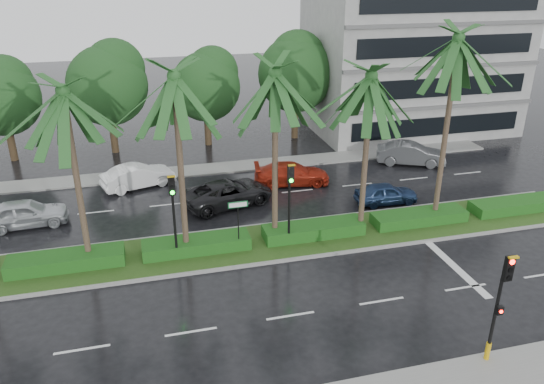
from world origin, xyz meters
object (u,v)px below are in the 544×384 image
object	(u,v)px
car_silver	(25,213)
car_blue	(386,193)
signal_near	(499,304)
car_grey	(411,154)
car_darkgrey	(228,193)
car_red	(292,174)
car_white	(138,176)
street_sign	(238,214)
signal_median_left	(173,205)

from	to	relation	value
car_silver	car_blue	world-z (taller)	car_silver
signal_near	car_grey	distance (m)	20.31
car_darkgrey	car_blue	bearing A→B (deg)	-119.34
car_red	car_blue	world-z (taller)	car_red
car_silver	car_red	xyz separation A→B (m)	(15.50, 2.04, -0.05)
signal_near	car_blue	world-z (taller)	signal_near
car_darkgrey	car_white	bearing A→B (deg)	35.32
car_white	car_darkgrey	world-z (taller)	car_darkgrey
car_darkgrey	car_red	size ratio (longest dim) A/B	1.12
street_sign	car_silver	xyz separation A→B (m)	(-10.50, 5.72, -1.38)
signal_near	car_white	distance (m)	22.74
car_grey	street_sign	bearing A→B (deg)	147.21
car_blue	signal_median_left	bearing A→B (deg)	109.20
street_sign	car_darkgrey	world-z (taller)	street_sign
car_red	car_grey	distance (m)	9.17
car_red	car_blue	xyz separation A→B (m)	(4.50, -4.24, -0.07)
signal_median_left	street_sign	size ratio (longest dim) A/B	1.68
car_white	car_red	bearing A→B (deg)	-118.78
car_blue	car_grey	xyz separation A→B (m)	(4.57, 5.57, 0.15)
street_sign	car_red	world-z (taller)	street_sign
car_red	car_silver	bearing A→B (deg)	106.60
signal_median_left	car_silver	xyz separation A→B (m)	(-7.50, 5.90, -2.25)
street_sign	signal_median_left	bearing A→B (deg)	-176.53
signal_median_left	car_darkgrey	distance (m)	7.17
street_sign	car_darkgrey	distance (m)	5.85
signal_near	car_silver	size ratio (longest dim) A/B	1.00
car_silver	car_red	size ratio (longest dim) A/B	0.92
car_blue	car_grey	world-z (taller)	car_grey
car_darkgrey	car_red	distance (m)	4.97
car_darkgrey	car_red	bearing A→B (deg)	-80.96
car_silver	car_grey	distance (m)	24.80
car_red	car_grey	bearing A→B (deg)	-72.52
car_white	car_red	size ratio (longest dim) A/B	0.94
signal_median_left	car_white	size ratio (longest dim) A/B	0.97
signal_near	street_sign	bearing A→B (deg)	125.34
car_grey	car_white	bearing A→B (deg)	112.57
signal_near	car_silver	world-z (taller)	signal_near
car_blue	car_grey	bearing A→B (deg)	-36.66
car_silver	car_grey	world-z (taller)	car_grey
car_silver	car_grey	size ratio (longest dim) A/B	0.94
car_darkgrey	car_blue	world-z (taller)	car_darkgrey
car_grey	car_darkgrey	bearing A→B (deg)	128.54
car_white	car_grey	world-z (taller)	car_grey
signal_near	car_blue	xyz separation A→B (m)	(2.50, 13.39, -1.88)
car_white	car_darkgrey	xyz separation A→B (m)	(5.00, -4.01, 0.00)
signal_median_left	car_grey	bearing A→B (deg)	28.51
car_darkgrey	signal_median_left	bearing A→B (deg)	133.09
car_silver	car_blue	size ratio (longest dim) A/B	1.19
car_red	street_sign	bearing A→B (deg)	156.32
car_blue	car_white	bearing A→B (deg)	69.01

